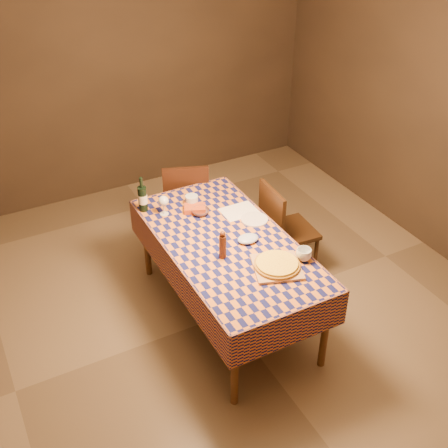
% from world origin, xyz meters
% --- Properties ---
extents(room, '(5.00, 5.10, 2.70)m').
position_xyz_m(room, '(0.00, 0.00, 1.35)').
color(room, brown).
rests_on(room, ground).
extents(dining_table, '(0.94, 1.84, 0.77)m').
position_xyz_m(dining_table, '(0.00, 0.00, 0.69)').
color(dining_table, brown).
rests_on(dining_table, ground).
extents(cutting_board, '(0.43, 0.43, 0.02)m').
position_xyz_m(cutting_board, '(0.16, -0.47, 0.78)').
color(cutting_board, tan).
rests_on(cutting_board, dining_table).
extents(pizza, '(0.37, 0.37, 0.03)m').
position_xyz_m(pizza, '(0.16, -0.47, 0.81)').
color(pizza, '#986619').
rests_on(pizza, cutting_board).
extents(pepper_mill, '(0.07, 0.07, 0.23)m').
position_xyz_m(pepper_mill, '(-0.12, -0.16, 0.88)').
color(pepper_mill, '#4E2412').
rests_on(pepper_mill, dining_table).
extents(bowl, '(0.16, 0.16, 0.05)m').
position_xyz_m(bowl, '(-0.01, 0.44, 0.79)').
color(bowl, '#564048').
rests_on(bowl, dining_table).
extents(wine_glass, '(0.09, 0.09, 0.17)m').
position_xyz_m(wine_glass, '(-0.28, 0.58, 0.89)').
color(wine_glass, silver).
rests_on(wine_glass, dining_table).
extents(wine_bottle, '(0.09, 0.09, 0.31)m').
position_xyz_m(wine_bottle, '(-0.41, 0.73, 0.89)').
color(wine_bottle, black).
rests_on(wine_bottle, dining_table).
extents(deli_tub, '(0.12, 0.12, 0.09)m').
position_xyz_m(deli_tub, '(-0.02, 0.61, 0.82)').
color(deli_tub, silver).
rests_on(deli_tub, dining_table).
extents(takeout_container, '(0.21, 0.19, 0.04)m').
position_xyz_m(takeout_container, '(-0.03, 0.51, 0.79)').
color(takeout_container, '#B13F17').
rests_on(takeout_container, dining_table).
extents(white_plate, '(0.25, 0.25, 0.01)m').
position_xyz_m(white_plate, '(0.34, 0.16, 0.78)').
color(white_plate, silver).
rests_on(white_plate, dining_table).
extents(tumbler, '(0.15, 0.15, 0.09)m').
position_xyz_m(tumbler, '(0.39, -0.47, 0.82)').
color(tumbler, silver).
rests_on(tumbler, dining_table).
extents(flour_patch, '(0.30, 0.23, 0.00)m').
position_xyz_m(flour_patch, '(0.29, 0.33, 0.77)').
color(flour_patch, white).
rests_on(flour_patch, dining_table).
extents(flour_bag, '(0.18, 0.14, 0.05)m').
position_xyz_m(flour_bag, '(0.14, -0.08, 0.79)').
color(flour_bag, '#AAB8DA').
rests_on(flour_bag, dining_table).
extents(chair_far, '(0.54, 0.55, 0.93)m').
position_xyz_m(chair_far, '(0.13, 1.08, 0.52)').
color(chair_far, black).
rests_on(chair_far, ground).
extents(chair_right, '(0.46, 0.45, 0.93)m').
position_xyz_m(chair_right, '(0.70, 0.27, 0.52)').
color(chair_right, black).
rests_on(chair_right, ground).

